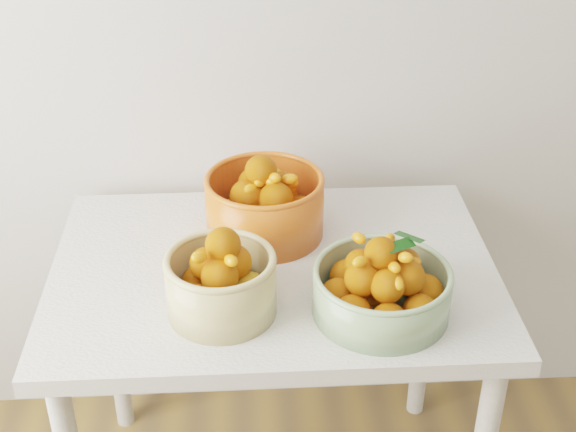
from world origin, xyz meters
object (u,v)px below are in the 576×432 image
bowl_green (382,287)px  bowl_orange (265,204)px  table (274,300)px  bowl_cream (221,282)px

bowl_green → bowl_orange: (-0.23, 0.32, 0.02)m
bowl_green → bowl_orange: size_ratio=0.95×
table → bowl_cream: 0.26m
bowl_green → bowl_orange: bowl_orange is taller
bowl_cream → table: bearing=54.6°
bowl_cream → bowl_green: bowl_cream is taller
bowl_green → bowl_orange: bearing=125.2°
bowl_green → bowl_cream: bearing=176.2°
table → bowl_orange: (-0.01, 0.14, 0.18)m
bowl_cream → bowl_orange: 0.32m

